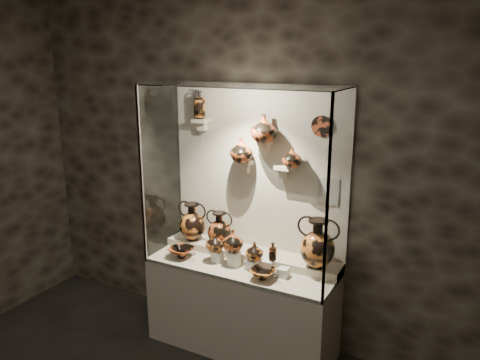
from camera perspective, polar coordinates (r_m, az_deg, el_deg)
name	(u,v)px	position (r m, az deg, el deg)	size (l,w,h in m)	color
wall_back	(258,173)	(4.24, 2.23, 0.87)	(5.00, 0.02, 3.20)	black
plinth	(242,307)	(4.43, 0.22, -15.27)	(1.70, 0.60, 0.80)	beige
front_tier	(242,266)	(4.24, 0.22, -10.43)	(1.68, 0.58, 0.03)	#C2B396
rear_tier	(251,255)	(4.37, 1.30, -9.13)	(1.70, 0.25, 0.10)	#C2B396
back_panel	(258,173)	(4.24, 2.20, 0.86)	(1.70, 0.03, 1.60)	beige
glass_front	(225,190)	(3.71, -1.88, -1.19)	(1.70, 0.01, 1.60)	white
glass_left	(161,170)	(4.41, -9.57, 1.21)	(0.01, 0.60, 1.60)	white
glass_right	(340,194)	(3.67, 12.05, -1.74)	(0.01, 0.60, 1.60)	white
glass_top	(242,86)	(3.83, 0.25, 11.43)	(1.70, 0.60, 0.01)	white
frame_post_left	(142,177)	(4.18, -11.89, 0.36)	(0.02, 0.02, 1.60)	gray
frame_post_right	(327,205)	(3.40, 10.59, -2.98)	(0.02, 0.02, 1.60)	gray
pedestal_a	(218,256)	(4.27, -2.75, -9.29)	(0.09, 0.09, 0.10)	silver
pedestal_b	(234,259)	(4.19, -0.71, -9.56)	(0.09, 0.09, 0.13)	silver
pedestal_c	(251,265)	(4.12, 1.40, -10.27)	(0.09, 0.09, 0.09)	silver
pedestal_d	(268,267)	(4.06, 3.46, -10.51)	(0.09, 0.09, 0.12)	silver
pedestal_e	(283,272)	(4.02, 5.31, -11.14)	(0.09, 0.09, 0.08)	silver
bracket_ul	(201,121)	(4.35, -4.77, 7.23)	(0.14, 0.12, 0.04)	beige
bracket_ca	(244,163)	(4.19, 0.54, 2.12)	(0.14, 0.12, 0.04)	beige
bracket_cb	(265,143)	(4.07, 3.06, 4.57)	(0.10, 0.12, 0.04)	beige
bracket_cc	(284,167)	(4.04, 5.34, 1.55)	(0.14, 0.12, 0.04)	beige
amphora_left	(192,221)	(4.53, -5.83, -5.05)	(0.30, 0.30, 0.37)	#C56825
amphora_mid	(219,229)	(4.39, -2.53, -5.96)	(0.26, 0.26, 0.33)	#A1431C
amphora_right	(317,243)	(3.99, 9.41, -7.62)	(0.34, 0.34, 0.43)	#C56825
jug_a	(215,243)	(4.22, -3.09, -7.62)	(0.16, 0.16, 0.17)	#C56825
jug_b	(233,241)	(4.14, -0.87, -7.41)	(0.19, 0.19, 0.20)	#A1431C
jug_c	(255,251)	(4.08, 1.78, -8.65)	(0.16, 0.16, 0.16)	#C56825
lekythos_small	(273,251)	(3.99, 4.02, -8.59)	(0.08, 0.08, 0.18)	#A1431C
kylix_left	(181,251)	(4.38, -7.16, -8.64)	(0.29, 0.24, 0.12)	#A1431C
kylix_right	(263,273)	(3.96, 2.77, -11.27)	(0.27, 0.23, 0.11)	#C56825
lekythos_tall	(200,103)	(4.33, -4.95, 9.33)	(0.11, 0.11, 0.29)	#C56825
ovoid_vase_a	(241,150)	(4.12, 0.17, 3.66)	(0.20, 0.20, 0.21)	#A1431C
ovoid_vase_b	(264,128)	(3.98, 2.91, 6.32)	(0.23, 0.23, 0.24)	#A1431C
ovoid_vase_c	(292,157)	(3.95, 6.38, 2.76)	(0.16, 0.16, 0.17)	#A1431C
wall_plate	(322,126)	(3.91, 9.94, 6.48)	(0.18, 0.18, 0.02)	#983C1D
info_placard	(328,191)	(4.01, 10.69, -1.36)	(0.18, 0.01, 0.23)	beige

